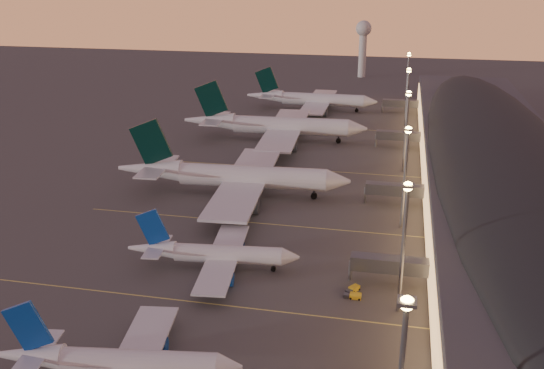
{
  "coord_description": "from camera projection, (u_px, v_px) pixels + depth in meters",
  "views": [
    {
      "loc": [
        33.62,
        -102.21,
        61.03
      ],
      "look_at": [
        2.0,
        45.0,
        7.0
      ],
      "focal_mm": 40.0,
      "sensor_mm": 36.0,
      "label": 1
    }
  ],
  "objects": [
    {
      "name": "airliner_wide_far",
      "position": [
        311.0,
        99.0,
        273.53
      ],
      "size": [
        59.25,
        53.7,
        19.03
      ],
      "rotation": [
        0.0,
        0.0,
        -0.0
      ],
      "color": "silver",
      "rests_on": "ground"
    },
    {
      "name": "light_masts",
      "position": [
        407.0,
        134.0,
        168.09
      ],
      "size": [
        2.2,
        217.2,
        25.9
      ],
      "color": "slate",
      "rests_on": "ground"
    },
    {
      "name": "airliner_narrow_south",
      "position": [
        118.0,
        362.0,
        93.4
      ],
      "size": [
        39.0,
        35.14,
        13.93
      ],
      "rotation": [
        0.0,
        0.0,
        0.14
      ],
      "color": "silver",
      "rests_on": "ground"
    },
    {
      "name": "baggage_tug_c",
      "position": [
        353.0,
        296.0,
        118.47
      ],
      "size": [
        3.47,
        1.64,
        1.01
      ],
      "rotation": [
        0.0,
        0.0,
        -0.04
      ],
      "color": "yellow",
      "rests_on": "ground"
    },
    {
      "name": "terminal_building",
      "position": [
        497.0,
        162.0,
        172.82
      ],
      "size": [
        56.35,
        255.0,
        17.46
      ],
      "color": "#46454A",
      "rests_on": "ground"
    },
    {
      "name": "baggage_tug_d",
      "position": [
        353.0,
        289.0,
        120.99
      ],
      "size": [
        2.91,
        3.4,
        0.97
      ],
      "rotation": [
        0.0,
        0.0,
        0.97
      ],
      "color": "yellow",
      "rests_on": "ground"
    },
    {
      "name": "ground",
      "position": [
        215.0,
        291.0,
        121.32
      ],
      "size": [
        700.0,
        700.0,
        0.0
      ],
      "primitive_type": "plane",
      "color": "#42403D"
    },
    {
      "name": "airliner_wide_near",
      "position": [
        233.0,
        176.0,
        170.89
      ],
      "size": [
        66.97,
        61.1,
        21.43
      ],
      "rotation": [
        0.0,
        0.0,
        0.06
      ],
      "color": "silver",
      "rests_on": "ground"
    },
    {
      "name": "lane_markings",
      "position": [
        261.0,
        215.0,
        158.13
      ],
      "size": [
        90.0,
        180.36,
        0.0
      ],
      "color": "#D8C659",
      "rests_on": "ground"
    },
    {
      "name": "airliner_wide_mid",
      "position": [
        275.0,
        126.0,
        224.97
      ],
      "size": [
        68.82,
        62.72,
        22.03
      ],
      "rotation": [
        0.0,
        0.0,
        0.05
      ],
      "color": "silver",
      "rests_on": "ground"
    },
    {
      "name": "radar_tower",
      "position": [
        363.0,
        39.0,
        351.22
      ],
      "size": [
        9.0,
        9.0,
        32.5
      ],
      "color": "silver",
      "rests_on": "ground"
    },
    {
      "name": "airliner_narrow_north",
      "position": [
        213.0,
        254.0,
        129.21
      ],
      "size": [
        37.26,
        33.47,
        13.3
      ],
      "rotation": [
        0.0,
        0.0,
        0.11
      ],
      "color": "silver",
      "rests_on": "ground"
    }
  ]
}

